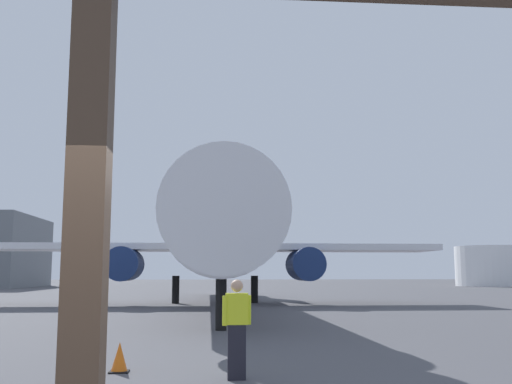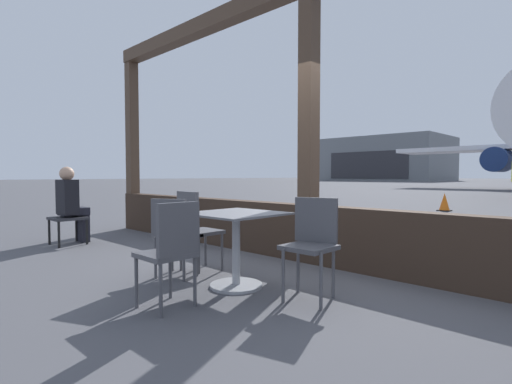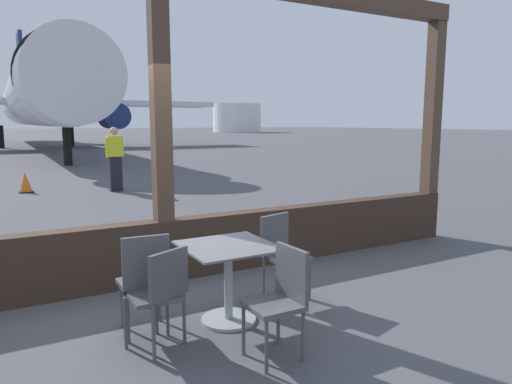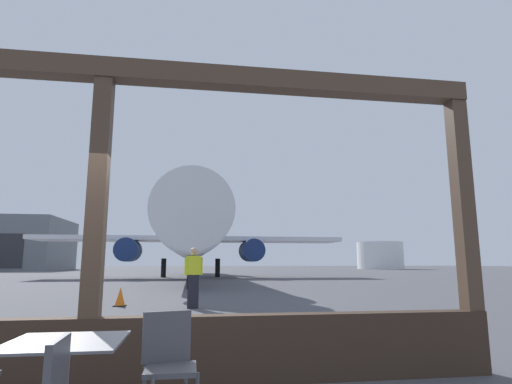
{
  "view_description": "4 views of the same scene",
  "coord_description": "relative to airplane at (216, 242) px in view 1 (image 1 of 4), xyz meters",
  "views": [
    {
      "loc": [
        0.61,
        -3.03,
        1.87
      ],
      "look_at": [
        1.9,
        13.07,
        4.08
      ],
      "focal_mm": 41.35,
      "sensor_mm": 36.0,
      "label": 1
    },
    {
      "loc": [
        2.88,
        -3.98,
        1.1
      ],
      "look_at": [
        0.14,
        -1.11,
        0.93
      ],
      "focal_mm": 26.85,
      "sensor_mm": 36.0,
      "label": 2
    },
    {
      "loc": [
        -1.65,
        -5.19,
        1.86
      ],
      "look_at": [
        0.81,
        -0.76,
        1.1
      ],
      "focal_mm": 32.6,
      "sensor_mm": 36.0,
      "label": 3
    },
    {
      "loc": [
        1.05,
        -4.76,
        1.3
      ],
      "look_at": [
        3.49,
        11.04,
        4.03
      ],
      "focal_mm": 29.02,
      "sensor_mm": 36.0,
      "label": 4
    }
  ],
  "objects": [
    {
      "name": "fuel_storage_tank",
      "position": [
        37.69,
        43.48,
        -0.93
      ],
      "size": [
        9.09,
        9.09,
        5.36
      ],
      "primitive_type": "cylinder",
      "color": "white",
      "rests_on": "ground"
    },
    {
      "name": "ground_crew_worker",
      "position": [
        0.1,
        -23.63,
        -2.71
      ],
      "size": [
        0.53,
        0.29,
        1.74
      ],
      "color": "black",
      "rests_on": "ground"
    },
    {
      "name": "airplane",
      "position": [
        0.0,
        0.0,
        0.0
      ],
      "size": [
        26.3,
        37.18,
        10.59
      ],
      "color": "silver",
      "rests_on": "ground"
    },
    {
      "name": "ground_plane",
      "position": [
        -1.03,
        8.71,
        -3.61
      ],
      "size": [
        220.0,
        220.0,
        0.0
      ],
      "primitive_type": "plane",
      "color": "#4C4C51"
    },
    {
      "name": "traffic_cone",
      "position": [
        -2.08,
        -22.7,
        -3.35
      ],
      "size": [
        0.36,
        0.36,
        0.56
      ],
      "color": "orange",
      "rests_on": "ground"
    }
  ]
}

